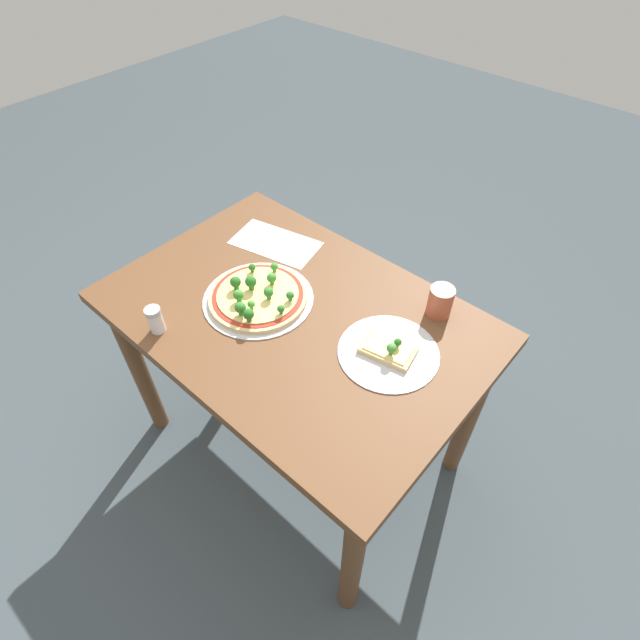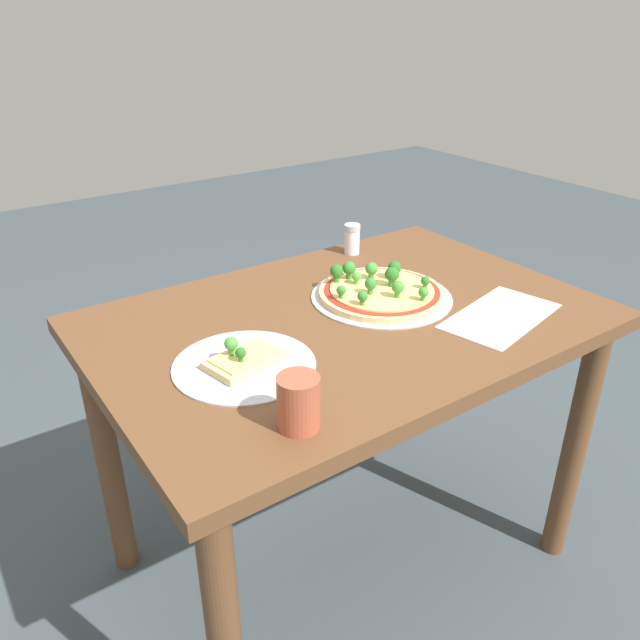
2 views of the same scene
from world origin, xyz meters
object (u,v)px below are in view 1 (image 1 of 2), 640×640
pizza_tray_whole (258,296)px  condiment_shaker (155,320)px  drinking_cup (440,301)px  pizza_tray_slice (388,351)px  dining_table (296,338)px

pizza_tray_whole → condiment_shaker: 0.30m
pizza_tray_whole → condiment_shaker: condiment_shaker is taller
pizza_tray_whole → drinking_cup: size_ratio=3.55×
pizza_tray_whole → drinking_cup: 0.54m
pizza_tray_whole → pizza_tray_slice: size_ratio=1.20×
dining_table → drinking_cup: size_ratio=11.84×
dining_table → drinking_cup: (-0.32, -0.28, 0.16)m
dining_table → pizza_tray_slice: (-0.30, -0.06, 0.12)m
pizza_tray_slice → condiment_shaker: size_ratio=3.34×
drinking_cup → condiment_shaker: size_ratio=1.13×
pizza_tray_slice → drinking_cup: bearing=-94.7°
dining_table → drinking_cup: drinking_cup is taller
pizza_tray_whole → pizza_tray_slice: (-0.42, -0.09, -0.01)m
dining_table → pizza_tray_whole: pizza_tray_whole is taller
pizza_tray_slice → dining_table: bearing=11.3°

